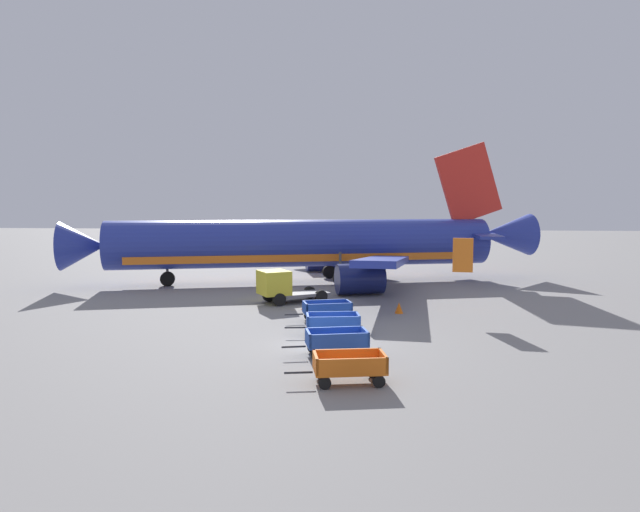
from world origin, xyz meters
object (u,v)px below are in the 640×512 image
(baggage_cart_third_in_row, at_px, (333,324))
(service_truck_beside_carts, at_px, (281,286))
(baggage_cart_second_in_row, at_px, (336,341))
(airplane, at_px, (316,244))
(traffic_cone_mid_apron, at_px, (399,308))
(baggage_cart_nearest, at_px, (349,367))
(traffic_cone_near_plane, at_px, (305,305))
(baggage_cart_fourth_in_row, at_px, (327,310))

(baggage_cart_third_in_row, height_order, service_truck_beside_carts, service_truck_beside_carts)
(baggage_cart_second_in_row, bearing_deg, baggage_cart_third_in_row, 97.09)
(airplane, height_order, service_truck_beside_carts, airplane)
(traffic_cone_mid_apron, bearing_deg, baggage_cart_nearest, -99.69)
(traffic_cone_near_plane, distance_m, traffic_cone_mid_apron, 5.54)
(baggage_cart_third_in_row, height_order, baggage_cart_fourth_in_row, same)
(baggage_cart_fourth_in_row, distance_m, traffic_cone_mid_apron, 4.74)
(baggage_cart_second_in_row, xyz_separation_m, traffic_cone_near_plane, (-2.57, 10.01, -0.29))
(baggage_cart_fourth_in_row, xyz_separation_m, traffic_cone_near_plane, (-1.57, 3.16, -0.29))
(baggage_cart_second_in_row, bearing_deg, traffic_cone_mid_apron, 72.77)
(baggage_cart_third_in_row, bearing_deg, service_truck_beside_carts, 114.49)
(baggage_cart_nearest, distance_m, traffic_cone_mid_apron, 13.29)
(baggage_cart_third_in_row, relative_size, traffic_cone_mid_apron, 5.69)
(baggage_cart_third_in_row, distance_m, baggage_cart_fourth_in_row, 3.45)
(airplane, height_order, baggage_cart_second_in_row, airplane)
(baggage_cart_fourth_in_row, distance_m, traffic_cone_near_plane, 3.54)
(traffic_cone_near_plane, bearing_deg, airplane, 92.82)
(baggage_cart_second_in_row, bearing_deg, traffic_cone_near_plane, 104.40)
(airplane, relative_size, baggage_cart_nearest, 10.22)
(baggage_cart_nearest, xyz_separation_m, service_truck_beside_carts, (-5.06, 15.69, 0.50))
(baggage_cart_second_in_row, distance_m, service_truck_beside_carts, 12.84)
(baggage_cart_nearest, xyz_separation_m, baggage_cart_fourth_in_row, (-1.70, 10.47, 0.00))
(baggage_cart_nearest, height_order, baggage_cart_third_in_row, same)
(baggage_cart_second_in_row, relative_size, traffic_cone_near_plane, 5.82)
(baggage_cart_second_in_row, relative_size, baggage_cart_third_in_row, 1.00)
(airplane, distance_m, baggage_cart_second_in_row, 22.14)
(traffic_cone_near_plane, height_order, traffic_cone_mid_apron, traffic_cone_mid_apron)
(baggage_cart_third_in_row, xyz_separation_m, traffic_cone_near_plane, (-2.14, 6.56, -0.29))
(baggage_cart_nearest, bearing_deg, traffic_cone_near_plane, 103.51)
(baggage_cart_fourth_in_row, bearing_deg, baggage_cart_third_in_row, -80.48)
(airplane, relative_size, baggage_cart_fourth_in_row, 10.26)
(baggage_cart_nearest, relative_size, baggage_cart_third_in_row, 1.00)
(airplane, xyz_separation_m, traffic_cone_mid_apron, (6.09, -12.30, -2.74))
(baggage_cart_nearest, xyz_separation_m, traffic_cone_near_plane, (-3.27, 13.63, -0.29))
(airplane, height_order, baggage_cart_third_in_row, airplane)
(airplane, distance_m, traffic_cone_near_plane, 12.09)
(airplane, distance_m, baggage_cart_third_in_row, 18.69)
(service_truck_beside_carts, height_order, traffic_cone_near_plane, service_truck_beside_carts)
(baggage_cart_fourth_in_row, relative_size, traffic_cone_mid_apron, 5.67)
(baggage_cart_third_in_row, bearing_deg, airplane, 98.45)
(baggage_cart_fourth_in_row, relative_size, service_truck_beside_carts, 0.77)
(baggage_cart_nearest, relative_size, service_truck_beside_carts, 0.77)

